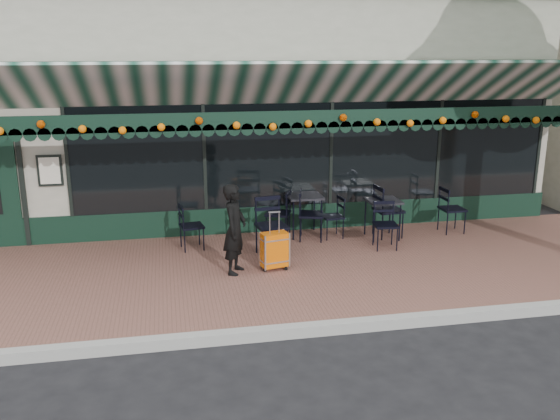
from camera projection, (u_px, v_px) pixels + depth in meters
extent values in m
plane|color=black|center=(307.00, 332.00, 7.69)|extent=(80.00, 80.00, 0.00)
cube|color=brown|center=(278.00, 272.00, 9.56)|extent=(18.00, 4.00, 0.15)
cube|color=#9E9E99|center=(309.00, 330.00, 7.59)|extent=(18.00, 0.16, 0.15)
cube|color=gray|center=(233.00, 103.00, 14.67)|extent=(12.00, 8.00, 4.50)
cube|color=black|center=(321.00, 153.00, 11.24)|extent=(9.20, 0.04, 2.00)
cube|color=silver|center=(50.00, 171.00, 10.34)|extent=(0.42, 0.04, 0.55)
cube|color=black|center=(272.00, 120.00, 9.43)|extent=(12.00, 0.03, 0.28)
cylinder|color=orange|center=(273.00, 122.00, 9.38)|extent=(11.60, 0.12, 0.12)
imported|color=black|center=(235.00, 229.00, 9.15)|extent=(0.52, 0.61, 1.42)
cube|color=#DD5E06|center=(274.00, 249.00, 9.39)|extent=(0.46, 0.32, 0.55)
cube|color=black|center=(275.00, 267.00, 9.47)|extent=(0.46, 0.32, 0.06)
cube|color=silver|center=(274.00, 222.00, 9.27)|extent=(0.19, 0.07, 0.34)
cube|color=black|center=(383.00, 201.00, 10.87)|extent=(0.59, 0.59, 0.04)
cylinder|color=black|center=(374.00, 224.00, 10.69)|extent=(0.03, 0.03, 0.69)
cylinder|color=black|center=(400.00, 223.00, 10.78)|extent=(0.03, 0.03, 0.69)
cylinder|color=black|center=(365.00, 217.00, 11.15)|extent=(0.03, 0.03, 0.69)
cylinder|color=black|center=(390.00, 216.00, 11.24)|extent=(0.03, 0.03, 0.69)
cube|color=black|center=(304.00, 196.00, 11.02)|extent=(0.63, 0.63, 0.04)
cylinder|color=black|center=(293.00, 221.00, 10.83)|extent=(0.03, 0.03, 0.74)
cylinder|color=black|center=(321.00, 219.00, 10.92)|extent=(0.03, 0.03, 0.74)
cylinder|color=black|center=(288.00, 213.00, 11.32)|extent=(0.03, 0.03, 0.74)
cylinder|color=black|center=(314.00, 212.00, 11.42)|extent=(0.03, 0.03, 0.74)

